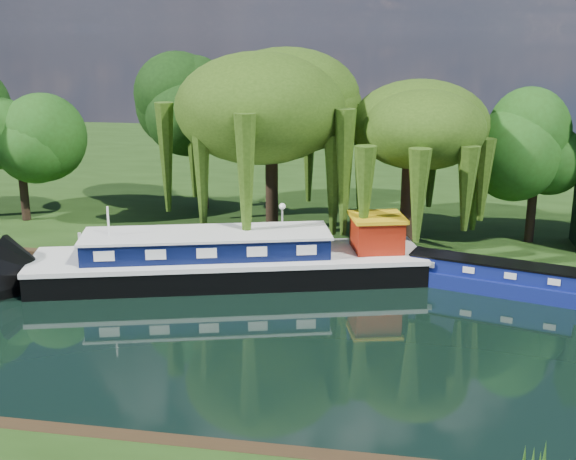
# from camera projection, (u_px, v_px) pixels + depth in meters

# --- Properties ---
(ground) EXTENTS (120.00, 120.00, 0.00)m
(ground) POSITION_uv_depth(u_px,v_px,m) (222.00, 336.00, 28.71)
(ground) COLOR black
(far_bank) EXTENTS (120.00, 52.00, 0.45)m
(far_bank) POSITION_uv_depth(u_px,v_px,m) (327.00, 171.00, 60.90)
(far_bank) COLOR #19320D
(far_bank) RESTS_ON ground
(dutch_barge) EXTENTS (19.24, 9.21, 3.97)m
(dutch_barge) POSITION_uv_depth(u_px,v_px,m) (232.00, 260.00, 34.97)
(dutch_barge) COLOR black
(dutch_barge) RESTS_ON ground
(narrowboat) EXTENTS (10.80, 4.64, 1.56)m
(narrowboat) POSITION_uv_depth(u_px,v_px,m) (491.00, 279.00, 33.64)
(narrowboat) COLOR navy
(narrowboat) RESTS_ON ground
(red_dinghy) EXTENTS (3.72, 2.86, 0.71)m
(red_dinghy) POSITION_uv_depth(u_px,v_px,m) (6.00, 265.00, 37.33)
(red_dinghy) COLOR maroon
(red_dinghy) RESTS_ON ground
(willow_left) EXTENTS (8.28, 8.28, 9.92)m
(willow_left) POSITION_uv_depth(u_px,v_px,m) (271.00, 108.00, 39.23)
(willow_left) COLOR black
(willow_left) RESTS_ON far_bank
(willow_right) EXTENTS (6.54, 6.54, 7.97)m
(willow_right) POSITION_uv_depth(u_px,v_px,m) (410.00, 140.00, 37.44)
(willow_right) COLOR black
(willow_right) RESTS_ON far_bank
(tree_far_left) EXTENTS (4.60, 4.60, 7.40)m
(tree_far_left) POSITION_uv_depth(u_px,v_px,m) (19.00, 138.00, 43.15)
(tree_far_left) COLOR black
(tree_far_left) RESTS_ON far_bank
(tree_far_mid) EXTENTS (5.59, 5.59, 9.14)m
(tree_far_mid) POSITION_uv_depth(u_px,v_px,m) (201.00, 112.00, 45.75)
(tree_far_mid) COLOR black
(tree_far_mid) RESTS_ON far_bank
(tree_far_right) EXTENTS (4.42, 4.42, 7.22)m
(tree_far_right) POSITION_uv_depth(u_px,v_px,m) (537.00, 152.00, 38.64)
(tree_far_right) COLOR black
(tree_far_right) RESTS_ON far_bank
(lamppost) EXTENTS (0.36, 0.36, 2.56)m
(lamppost) POSITION_uv_depth(u_px,v_px,m) (282.00, 214.00, 37.94)
(lamppost) COLOR silver
(lamppost) RESTS_ON far_bank
(mooring_posts) EXTENTS (19.16, 0.16, 1.00)m
(mooring_posts) POSITION_uv_depth(u_px,v_px,m) (255.00, 251.00, 36.51)
(mooring_posts) COLOR silver
(mooring_posts) RESTS_ON far_bank
(reeds_near) EXTENTS (33.70, 1.50, 1.10)m
(reeds_near) POSITION_uv_depth(u_px,v_px,m) (388.00, 445.00, 20.23)
(reeds_near) COLOR #164412
(reeds_near) RESTS_ON ground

